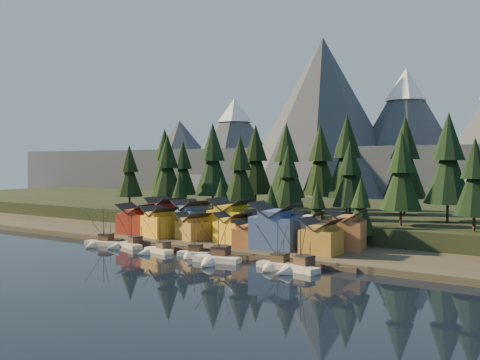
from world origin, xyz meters
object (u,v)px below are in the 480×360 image
Objects in this scene: house_back_1 at (192,217)px; boat_2 at (155,246)px; boat_0 at (99,238)px; boat_4 at (215,252)px; boat_5 at (274,258)px; house_back_0 at (165,214)px; house_front_0 at (135,218)px; house_front_1 at (160,221)px; boat_6 at (295,261)px; boat_3 at (192,248)px; boat_1 at (126,240)px.

boat_2 is at bearing -60.84° from house_back_1.
boat_0 is 39.93m from boat_4.
boat_0 is at bearing 166.73° from boat_4.
boat_5 is (54.11, -0.34, 0.14)m from boat_0.
house_front_0 is at bearing -109.03° from house_back_0.
boat_5 is 47.81m from house_front_1.
boat_6 is at bearing -23.08° from house_front_0.
boat_3 is 0.88× the size of boat_5.
house_front_0 reaches higher than house_front_1.
boat_6 is at bearing -7.17° from boat_5.
house_front_1 is 10.80m from house_back_0.
house_back_1 reaches higher than boat_5.
boat_5 is 5.28m from boat_6.
boat_0 is 0.89× the size of boat_4.
boat_3 is at bearing -26.19° from house_back_0.
boat_3 is 0.84× the size of boat_6.
boat_6 is 1.21× the size of house_front_0.
boat_2 is 0.89× the size of boat_5.
boat_5 is at bearing 15.37° from boat_1.
boat_6 is 1.08× the size of house_back_1.
boat_6 is at bearing -19.94° from boat_3.
boat_0 is 1.15× the size of house_front_0.
house_back_1 reaches higher than boat_1.
house_back_1 is at bearing 91.46° from boat_1.
boat_2 is at bearing -41.31° from house_back_0.
boat_2 is 10.69m from boat_3.
boat_1 is 0.96× the size of boat_5.
house_front_1 is at bearing 47.54° from boat_0.
boat_4 is 1.07× the size of boat_6.
boat_4 is 1.13× the size of boat_5.
house_front_0 is at bearing 140.96° from boat_3.
house_back_0 is (-51.43, 23.35, 4.62)m from boat_5.
house_back_1 is (-25.83, 24.04, 4.39)m from boat_4.
boat_2 is 18.55m from house_front_1.
boat_2 is at bearing -166.81° from boat_6.
house_front_1 is (8.67, 14.07, 3.85)m from boat_0.
boat_3 is at bearing -37.27° from house_back_1.
boat_6 reaches higher than boat_2.
boat_1 is 1.09× the size of boat_3.
boat_1 is 0.86× the size of boat_4.
house_back_1 is (15.92, 6.50, 0.71)m from house_front_0.
house_back_0 is at bearing 126.48° from boat_3.
boat_1 is (8.08, 1.78, -0.07)m from boat_0.
house_front_0 reaches higher than boat_2.
boat_6 is (59.36, -0.89, 0.23)m from boat_0.
house_back_0 reaches higher than house_back_1.
house_back_1 is at bearing 116.92° from boat_2.
boat_3 is 26.88m from house_back_1.
house_back_1 is (-40.07, 22.17, 4.52)m from boat_5.
house_back_0 is at bearing 138.59° from boat_2.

